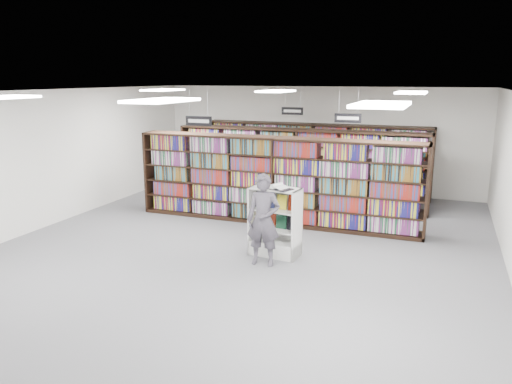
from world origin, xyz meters
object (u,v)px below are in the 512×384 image
(open_book, at_px, (277,187))
(shopper, at_px, (263,220))
(bookshelf_row_near, at_px, (275,181))
(endcap_display, at_px, (276,232))

(open_book, xyz_separation_m, shopper, (-0.11, -0.48, -0.54))
(bookshelf_row_near, distance_m, shopper, 2.79)
(bookshelf_row_near, bearing_deg, shopper, -75.85)
(open_book, bearing_deg, bookshelf_row_near, 130.70)
(bookshelf_row_near, xyz_separation_m, open_book, (0.79, -2.22, 0.36))
(endcap_display, relative_size, open_book, 2.15)
(bookshelf_row_near, distance_m, open_book, 2.38)
(bookshelf_row_near, relative_size, open_book, 10.91)
(bookshelf_row_near, distance_m, endcap_display, 2.31)
(bookshelf_row_near, xyz_separation_m, endcap_display, (0.73, -2.11, -0.58))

